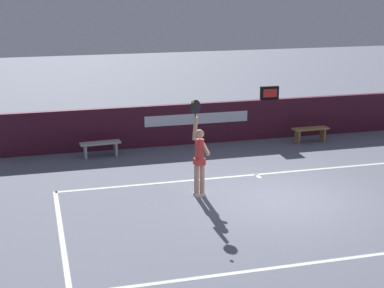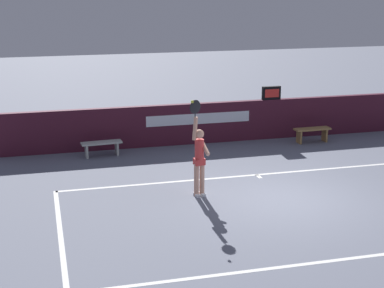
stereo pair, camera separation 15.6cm
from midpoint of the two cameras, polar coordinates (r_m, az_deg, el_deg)
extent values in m
plane|color=slate|center=(14.96, 9.09, -5.18)|extent=(60.00, 60.00, 0.00)
cube|color=white|center=(16.64, 6.46, -2.92)|extent=(10.87, 0.11, 0.00)
cube|color=white|center=(12.23, 15.38, -10.43)|extent=(10.87, 0.11, 0.00)
cube|color=white|center=(13.17, -12.09, -8.28)|extent=(0.11, 5.39, 0.00)
cube|color=white|center=(16.51, 6.64, -3.08)|extent=(0.11, 0.30, 0.00)
cube|color=#421626|center=(19.73, 2.82, 2.10)|extent=(14.42, 0.20, 1.34)
cube|color=silver|center=(19.39, 0.86, 2.41)|extent=(3.45, 0.01, 0.34)
cube|color=black|center=(20.15, 7.77, 4.84)|extent=(0.63, 0.13, 0.44)
cube|color=red|center=(20.08, 7.85, 4.80)|extent=(0.49, 0.01, 0.27)
cylinder|color=tan|center=(14.89, 1.26, -3.35)|extent=(0.12, 0.12, 0.85)
cylinder|color=tan|center=(14.83, 0.73, -3.42)|extent=(0.12, 0.12, 0.85)
cube|color=white|center=(15.00, 1.28, -4.78)|extent=(0.13, 0.25, 0.07)
cube|color=white|center=(14.95, 0.75, -4.86)|extent=(0.13, 0.25, 0.07)
cylinder|color=red|center=(14.64, 1.01, -0.70)|extent=(0.23, 0.23, 0.60)
cube|color=red|center=(14.72, 1.00, -1.67)|extent=(0.28, 0.24, 0.16)
sphere|color=tan|center=(14.53, 1.01, 0.96)|extent=(0.23, 0.23, 0.23)
cylinder|color=tan|center=(14.45, 0.61, 1.48)|extent=(0.16, 0.12, 0.57)
cylinder|color=tan|center=(14.61, 1.51, -0.32)|extent=(0.17, 0.50, 0.34)
ellipsoid|color=black|center=(14.33, 0.61, 3.55)|extent=(0.34, 0.08, 0.38)
cylinder|color=black|center=(14.37, 0.61, 2.81)|extent=(0.03, 0.03, 0.18)
sphere|color=#D3DB38|center=(14.03, 0.35, 4.05)|extent=(0.07, 0.07, 0.07)
cube|color=olive|center=(20.09, 11.60, 1.41)|extent=(1.23, 0.39, 0.05)
cube|color=olive|center=(19.94, 10.38, 0.70)|extent=(0.07, 0.32, 0.45)
cube|color=olive|center=(20.36, 12.72, 0.88)|extent=(0.07, 0.32, 0.45)
cube|color=#B1B9B0|center=(18.34, -8.37, 0.12)|extent=(1.25, 0.45, 0.05)
cube|color=#B1B9B0|center=(18.33, -9.77, -0.64)|extent=(0.08, 0.32, 0.42)
cube|color=#B1B9B0|center=(18.48, -6.92, -0.38)|extent=(0.08, 0.32, 0.42)
camera|label=1|loc=(0.08, -89.70, 0.08)|focal=56.06mm
camera|label=2|loc=(0.08, 90.30, -0.08)|focal=56.06mm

